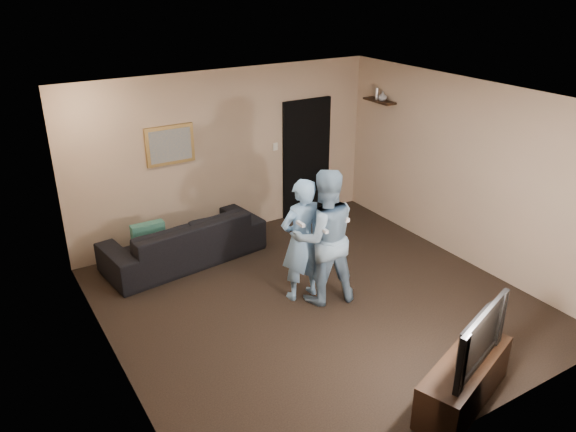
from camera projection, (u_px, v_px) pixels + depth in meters
ground at (316, 302)px, 7.20m from camera, size 5.00×5.00×0.00m
ceiling at (321, 100)px, 6.15m from camera, size 5.00×5.00×0.04m
wall_back at (227, 155)px, 8.63m from camera, size 5.00×0.04×2.60m
wall_front at (485, 308)px, 4.73m from camera, size 5.00×0.04×2.60m
wall_left at (107, 261)px, 5.49m from camera, size 0.04×5.00×2.60m
wall_right at (465, 173)px, 7.87m from camera, size 0.04×5.00×2.60m
sofa at (184, 239)px, 8.11m from camera, size 2.40×1.18×0.67m
throw_pillow at (149, 239)px, 7.81m from camera, size 0.46×0.15×0.46m
painting_frame at (170, 145)px, 8.06m from camera, size 0.72×0.05×0.57m
painting_canvas at (171, 145)px, 8.04m from camera, size 0.62×0.01×0.47m
doorway at (306, 159)px, 9.42m from camera, size 0.90×0.06×2.00m
light_switch at (275, 147)px, 9.02m from camera, size 0.08×0.02×0.12m
wall_shelf at (379, 101)px, 8.94m from camera, size 0.20×0.60×0.03m
shelf_vase at (383, 96)px, 8.85m from camera, size 0.18×0.18×0.15m
shelf_figurine at (377, 93)px, 8.96m from camera, size 0.06×0.06×0.18m
tv_console at (464, 381)px, 5.45m from camera, size 1.39×0.84×0.47m
television at (471, 335)px, 5.23m from camera, size 1.03×0.48×0.60m
wii_player_left at (302, 240)px, 7.02m from camera, size 0.60×0.49×1.62m
wii_player_right at (324, 237)px, 6.94m from camera, size 1.00×0.87×1.77m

